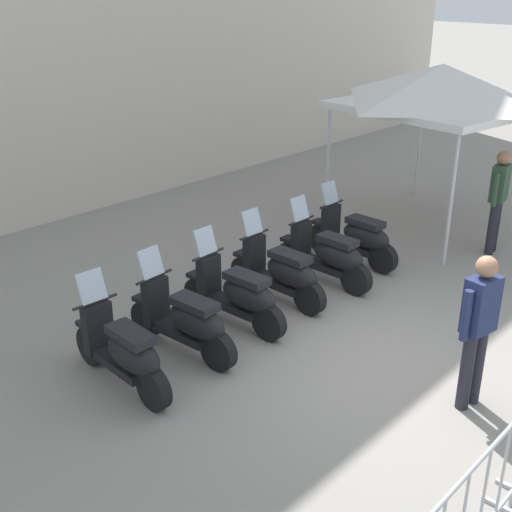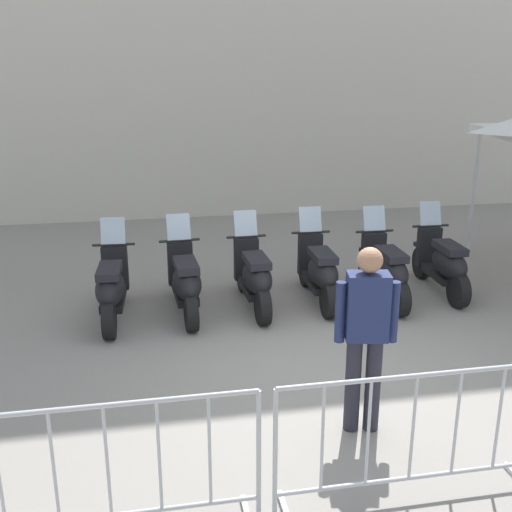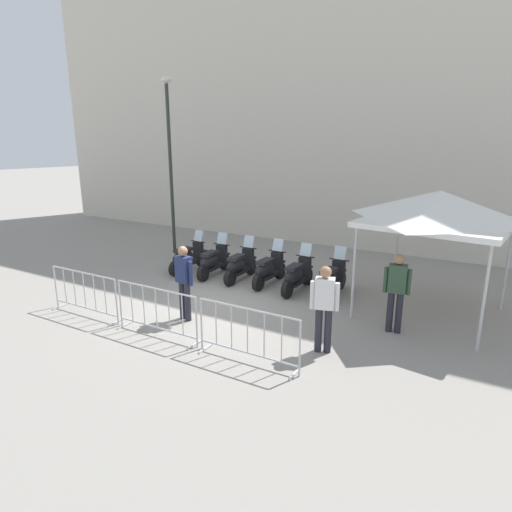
% 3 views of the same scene
% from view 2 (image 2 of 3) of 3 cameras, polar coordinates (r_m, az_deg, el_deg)
% --- Properties ---
extents(ground_plane, '(120.00, 120.00, 0.00)m').
position_cam_2_polar(ground_plane, '(6.69, 7.10, -11.23)').
color(ground_plane, gray).
extents(motorcycle_0, '(0.56, 1.73, 1.24)m').
position_cam_2_polar(motorcycle_0, '(8.08, -13.20, -2.88)').
color(motorcycle_0, black).
rests_on(motorcycle_0, ground).
extents(motorcycle_1, '(0.66, 1.72, 1.24)m').
position_cam_2_polar(motorcycle_1, '(8.13, -6.59, -2.41)').
color(motorcycle_1, black).
rests_on(motorcycle_1, ground).
extents(motorcycle_2, '(0.64, 1.72, 1.24)m').
position_cam_2_polar(motorcycle_2, '(8.26, -0.20, -1.95)').
color(motorcycle_2, black).
rests_on(motorcycle_2, ground).
extents(motorcycle_3, '(0.58, 1.72, 1.24)m').
position_cam_2_polar(motorcycle_3, '(8.52, 5.85, -1.45)').
color(motorcycle_3, black).
rests_on(motorcycle_3, ground).
extents(motorcycle_4, '(0.59, 1.72, 1.24)m').
position_cam_2_polar(motorcycle_4, '(8.72, 11.93, -1.30)').
color(motorcycle_4, black).
rests_on(motorcycle_4, ground).
extents(motorcycle_5, '(0.57, 1.73, 1.24)m').
position_cam_2_polar(motorcycle_5, '(9.22, 16.93, -0.66)').
color(motorcycle_5, black).
rests_on(motorcycle_5, ground).
extents(barrier_segment_0, '(2.11, 0.70, 1.07)m').
position_cam_2_polar(barrier_segment_0, '(4.55, -13.54, -19.02)').
color(barrier_segment_0, '#B2B5B7').
rests_on(barrier_segment_0, ground).
extents(barrier_segment_1, '(2.11, 0.70, 1.07)m').
position_cam_2_polar(barrier_segment_1, '(4.91, 14.27, -16.09)').
color(barrier_segment_1, '#B2B5B7').
rests_on(barrier_segment_1, ground).
extents(officer_mid_plaza, '(0.55, 0.24, 1.73)m').
position_cam_2_polar(officer_mid_plaza, '(5.46, 10.16, -6.77)').
color(officer_mid_plaza, '#23232D').
rests_on(officer_mid_plaza, ground).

